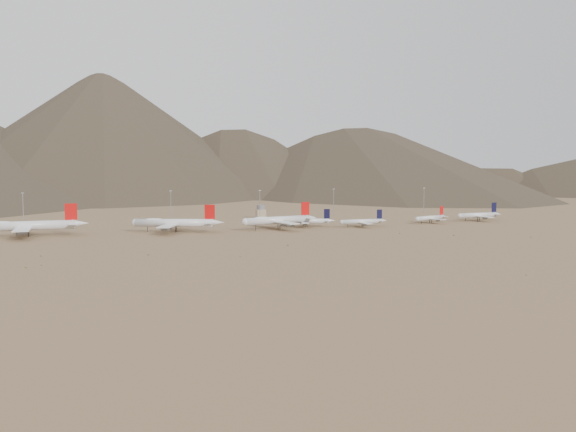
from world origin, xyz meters
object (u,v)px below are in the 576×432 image
object	(u,v)px
widebody_west	(27,226)
control_tower	(261,212)
widebody_centre	(175,223)
widebody_east	(278,220)
narrowbody_a	(308,221)
narrowbody_b	(363,221)

from	to	relation	value
widebody_west	control_tower	size ratio (longest dim) A/B	5.99
widebody_west	widebody_centre	bearing A→B (deg)	-4.45
widebody_east	narrowbody_a	bearing A→B (deg)	3.49
control_tower	widebody_west	bearing A→B (deg)	-153.95
widebody_west	narrowbody_b	xyz separation A→B (m)	(236.55, -10.05, -3.09)
widebody_centre	widebody_east	bearing A→B (deg)	20.79
narrowbody_b	narrowbody_a	bearing A→B (deg)	157.40
narrowbody_b	control_tower	bearing A→B (deg)	117.42
widebody_centre	narrowbody_b	size ratio (longest dim) A/B	1.57
widebody_west	narrowbody_a	bearing A→B (deg)	-1.01
widebody_west	widebody_east	size ratio (longest dim) A/B	1.13
widebody_west	widebody_centre	distance (m)	95.14
narrowbody_b	control_tower	distance (m)	113.03
widebody_west	control_tower	distance (m)	202.73
widebody_centre	control_tower	world-z (taller)	widebody_centre
narrowbody_b	control_tower	xyz separation A→B (m)	(-54.42, 99.06, 1.05)
widebody_west	widebody_centre	xyz separation A→B (m)	(95.08, -3.17, -0.61)
narrowbody_a	control_tower	distance (m)	85.05
narrowbody_b	control_tower	world-z (taller)	narrowbody_b
widebody_east	control_tower	size ratio (longest dim) A/B	5.28
widebody_west	widebody_east	distance (m)	170.69
widebody_west	narrowbody_a	distance (m)	197.17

